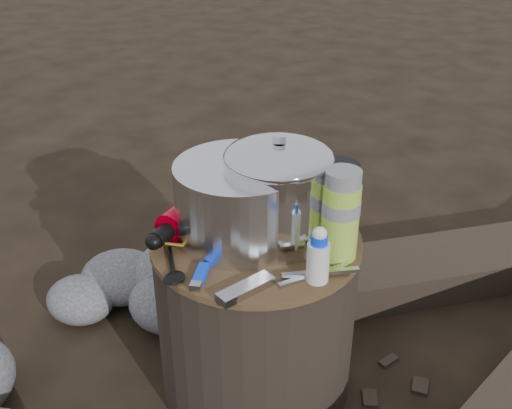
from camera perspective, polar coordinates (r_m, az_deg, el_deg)
The scene contains 16 objects.
ground at distance 1.51m, azimuth 0.00°, elevation -16.19°, with size 60.00×60.00×0.00m, color black.
stump at distance 1.37m, azimuth 0.00°, elevation -10.28°, with size 0.43×0.43×0.40m, color black.
rock_ring at distance 1.53m, azimuth -16.70°, elevation -12.50°, with size 0.39×0.84×0.17m, color #5A5A5F, non-canonical shape.
log_small at distance 1.93m, azimuth 20.71°, elevation -4.96°, with size 0.22×1.20×0.10m, color #30261D.
foil_windscreen at distance 1.22m, azimuth -1.50°, elevation 0.32°, with size 0.26×0.26×0.16m, color silver.
camping_pot at distance 1.21m, azimuth 2.11°, elevation 1.33°, with size 0.21×0.21×0.21m, color silver.
fuel_bottle at distance 1.30m, azimuth -5.55°, elevation -0.28°, with size 0.07×0.28×0.07m, color #AE0013, non-canonical shape.
thermos at distance 1.16m, azimuth 7.94°, elevation -0.99°, with size 0.07×0.07×0.18m, color #9DCD3B.
travel_mug at distance 1.29m, azimuth 7.55°, elevation 1.02°, with size 0.09×0.09×0.13m, color black.
stuff_sack at distance 1.38m, azimuth -2.29°, elevation 2.54°, with size 0.15×0.12×0.10m, color #BDA90D.
food_pouch at distance 1.35m, azimuth 4.08°, elevation 2.33°, with size 0.10×0.02×0.13m, color navy.
lighter at distance 1.14m, azimuth -5.21°, elevation -6.52°, with size 0.02×0.08×0.01m, color #0D3DF0.
multitool at distance 1.10m, azimuth -0.99°, elevation -7.95°, with size 0.03×0.11×0.02m, color #B0B0B5.
pot_grabber at distance 1.14m, azimuth 5.44°, elevation -6.51°, with size 0.04×0.15×0.01m, color #B0B0B5, non-canonical shape.
spork at distance 1.19m, azimuth -8.02°, elevation -4.98°, with size 0.03×0.15×0.01m, color black, non-canonical shape.
squeeze_bottle at distance 1.11m, azimuth 5.87°, elevation -4.97°, with size 0.04×0.04×0.10m, color silver.
Camera 1 is at (0.51, -0.93, 1.07)m, focal length 42.52 mm.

